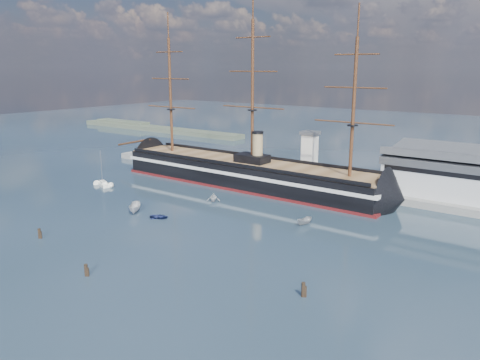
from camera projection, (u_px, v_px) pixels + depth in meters
The scene contains 13 objects.
ground at pixel (239, 207), 124.52m from camera, with size 600.00×600.00×0.00m, color #1A2B35.
quay at pixel (333, 186), 146.97m from camera, with size 180.00×18.00×2.00m, color slate.
quay_tower at pixel (309, 154), 146.35m from camera, with size 5.00×5.00×15.00m.
shoreline at pixel (146, 127), 278.70m from camera, with size 120.00×10.00×4.00m.
warship at pixel (242, 173), 147.05m from camera, with size 112.91×16.64×53.94m.
sailboat at pixel (103, 184), 146.78m from camera, with size 7.21×4.65×11.15m.
motorboat_a at pixel (135, 213), 119.75m from camera, with size 7.75×2.84×3.10m, color silver.
motorboat_b at pixel (159, 218), 115.28m from camera, with size 2.89×1.15×1.35m, color navy.
motorboat_c at pixel (304, 225), 110.57m from camera, with size 5.39×1.98×2.16m, color gray.
motorboat_d at pixel (213, 201), 130.29m from camera, with size 6.87×2.98×2.52m, color silver.
piling_near_left at pixel (40, 238), 101.98m from camera, with size 0.64×0.64×2.94m, color black.
piling_near_mid at pixel (87, 276), 83.59m from camera, with size 0.64×0.64×2.95m, color black.
piling_far_right at pixel (303, 297), 76.04m from camera, with size 0.64×0.64×3.20m, color black.
Camera 1 is at (70.77, -56.05, 36.37)m, focal length 35.00 mm.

